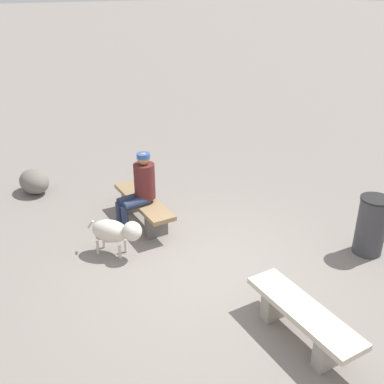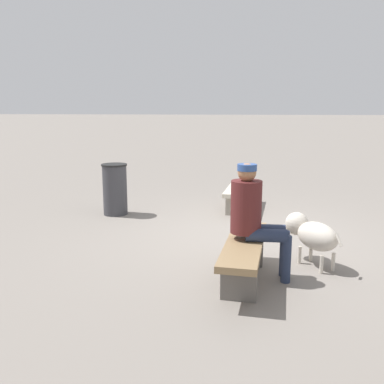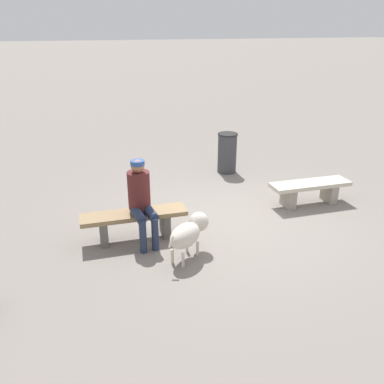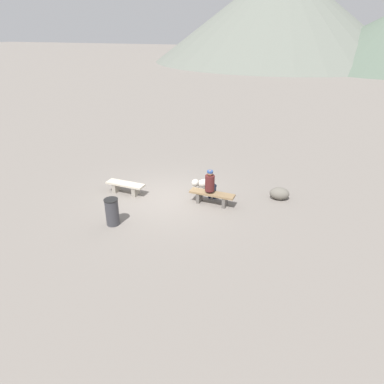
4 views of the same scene
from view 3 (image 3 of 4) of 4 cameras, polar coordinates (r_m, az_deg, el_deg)
The scene contains 6 objects.
ground at distance 7.27m, azimuth 5.52°, elevation -4.00°, with size 210.00×210.00×0.06m, color gray.
bench_left at distance 8.02m, azimuth 16.50°, elevation 0.39°, with size 1.60×0.57×0.45m.
bench_right at distance 6.48m, azimuth -8.25°, elevation -3.98°, with size 1.72×0.55×0.47m.
seated_person at distance 6.23m, azimuth -7.35°, elevation -0.63°, with size 0.36×0.69×1.34m.
dog at distance 5.90m, azimuth -0.45°, elevation -5.75°, with size 0.80×0.68×0.61m.
trash_bin at distance 9.43m, azimuth 5.05°, elevation 5.61°, with size 0.47×0.47×0.94m.
Camera 3 is at (2.98, 5.78, 3.21)m, focal length 37.25 mm.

